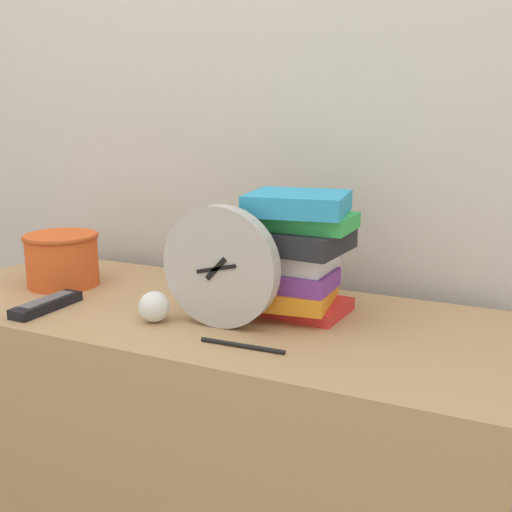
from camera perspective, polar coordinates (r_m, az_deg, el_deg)
The scene contains 8 objects.
wall_back at distance 1.48m, azimuth 0.62°, elevation 17.00°, with size 6.00×0.04×2.40m.
desk at distance 1.41m, azimuth -5.22°, elevation -18.82°, with size 1.25×0.51×0.71m.
desk_clock at distance 1.12m, azimuth -3.45°, elevation -1.06°, with size 0.23×0.04×0.23m.
book_stack at distance 1.19m, azimuth 3.30°, elevation 0.37°, with size 0.25×0.20×0.25m.
basket at distance 1.47m, azimuth -17.98°, elevation -0.12°, with size 0.17×0.17×0.12m.
tv_remote at distance 1.31m, azimuth -19.32°, elevation -4.37°, with size 0.05×0.17×0.02m.
crumpled_paper_ball at distance 1.18m, azimuth -9.68°, elevation -4.78°, with size 0.06×0.06×0.06m.
pen at distance 1.05m, azimuth -1.32°, elevation -8.53°, with size 0.16×0.01×0.01m.
Camera 1 is at (0.61, -0.77, 1.11)m, focal length 42.00 mm.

